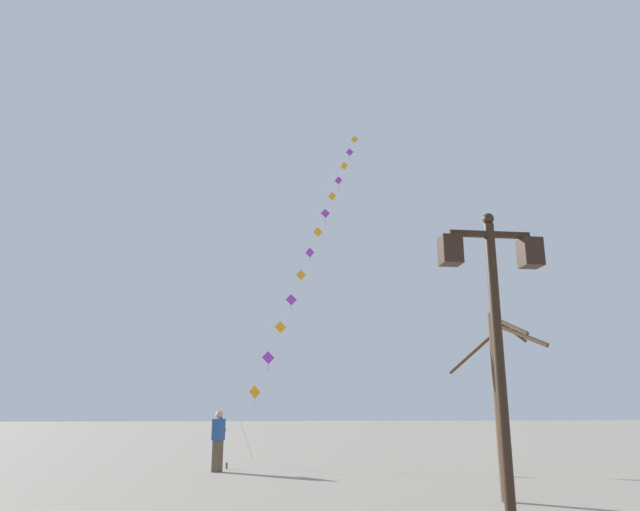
{
  "coord_description": "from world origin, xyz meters",
  "views": [
    {
      "loc": [
        0.17,
        -1.02,
        1.72
      ],
      "look_at": [
        2.58,
        19.27,
        7.14
      ],
      "focal_mm": 32.88,
      "sensor_mm": 36.0,
      "label": 1
    }
  ],
  "objects_px": {
    "kite_train": "(314,242)",
    "kite_flyer": "(218,439)",
    "twin_lantern_lamp_post": "(495,307)",
    "bare_tree": "(500,395)"
  },
  "relations": [
    {
      "from": "twin_lantern_lamp_post",
      "to": "bare_tree",
      "type": "height_order",
      "value": "twin_lantern_lamp_post"
    },
    {
      "from": "kite_flyer",
      "to": "bare_tree",
      "type": "relative_size",
      "value": 0.46
    },
    {
      "from": "kite_train",
      "to": "kite_flyer",
      "type": "height_order",
      "value": "kite_train"
    },
    {
      "from": "twin_lantern_lamp_post",
      "to": "kite_train",
      "type": "relative_size",
      "value": 0.25
    },
    {
      "from": "kite_train",
      "to": "bare_tree",
      "type": "xyz_separation_m",
      "value": [
        2.31,
        -13.81,
        -7.15
      ]
    },
    {
      "from": "kite_train",
      "to": "twin_lantern_lamp_post",
      "type": "bearing_deg",
      "value": -88.35
    },
    {
      "from": "twin_lantern_lamp_post",
      "to": "bare_tree",
      "type": "relative_size",
      "value": 1.19
    },
    {
      "from": "bare_tree",
      "to": "kite_flyer",
      "type": "bearing_deg",
      "value": 132.32
    },
    {
      "from": "kite_flyer",
      "to": "bare_tree",
      "type": "xyz_separation_m",
      "value": [
        5.91,
        -6.49,
        1.12
      ]
    },
    {
      "from": "twin_lantern_lamp_post",
      "to": "bare_tree",
      "type": "bearing_deg",
      "value": 66.79
    }
  ]
}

